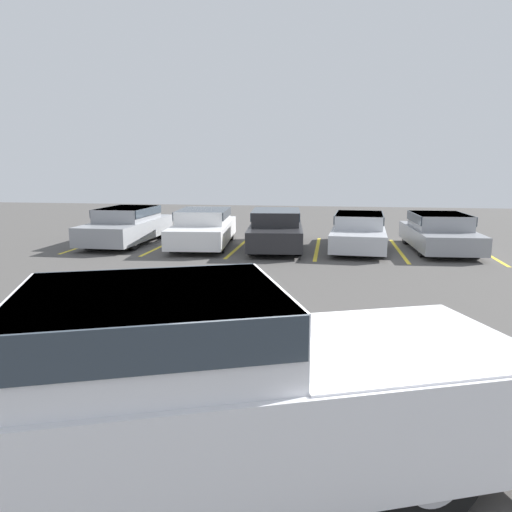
% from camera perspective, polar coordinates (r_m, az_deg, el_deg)
% --- Properties ---
extents(ground_plane, '(60.00, 60.00, 0.00)m').
position_cam_1_polar(ground_plane, '(5.35, 2.87, -21.44)').
color(ground_plane, '#4C4947').
extents(stall_stripe_a, '(0.12, 4.76, 0.01)m').
position_cam_1_polar(stall_stripe_a, '(19.17, -18.04, 1.45)').
color(stall_stripe_a, yellow).
rests_on(stall_stripe_a, ground_plane).
extents(stall_stripe_b, '(0.12, 4.76, 0.01)m').
position_cam_1_polar(stall_stripe_b, '(18.11, -10.37, 1.29)').
color(stall_stripe_b, yellow).
rests_on(stall_stripe_b, ground_plane).
extents(stall_stripe_c, '(0.12, 4.76, 0.01)m').
position_cam_1_polar(stall_stripe_c, '(17.42, -1.92, 1.10)').
color(stall_stripe_c, yellow).
rests_on(stall_stripe_c, ground_plane).
extents(stall_stripe_d, '(0.12, 4.76, 0.01)m').
position_cam_1_polar(stall_stripe_d, '(17.14, 7.00, 0.87)').
color(stall_stripe_d, yellow).
rests_on(stall_stripe_d, ground_plane).
extents(stall_stripe_e, '(0.12, 4.76, 0.01)m').
position_cam_1_polar(stall_stripe_e, '(17.28, 16.01, 0.62)').
color(stall_stripe_e, yellow).
rests_on(stall_stripe_e, ground_plane).
extents(stall_stripe_f, '(0.12, 4.76, 0.01)m').
position_cam_1_polar(stall_stripe_f, '(17.83, 24.66, 0.36)').
color(stall_stripe_f, yellow).
rests_on(stall_stripe_f, ground_plane).
extents(pickup_truck, '(6.31, 4.01, 1.81)m').
position_cam_1_polar(pickup_truck, '(4.47, -7.42, -15.04)').
color(pickup_truck, silver).
rests_on(pickup_truck, ground_plane).
extents(parked_sedan_a, '(1.88, 4.79, 1.29)m').
position_cam_1_polar(parked_sedan_a, '(18.68, -14.50, 3.54)').
color(parked_sedan_a, gray).
rests_on(parked_sedan_a, ground_plane).
extents(parked_sedan_b, '(2.27, 4.86, 1.27)m').
position_cam_1_polar(parked_sedan_b, '(17.61, -6.02, 3.38)').
color(parked_sedan_b, silver).
rests_on(parked_sedan_b, ground_plane).
extents(parked_sedan_c, '(2.12, 4.71, 1.30)m').
position_cam_1_polar(parked_sedan_c, '(17.03, 2.29, 3.22)').
color(parked_sedan_c, '#232326').
rests_on(parked_sedan_c, ground_plane).
extents(parked_sedan_d, '(2.01, 4.79, 1.20)m').
position_cam_1_polar(parked_sedan_d, '(17.24, 11.67, 2.93)').
color(parked_sedan_d, '#B7BABF').
rests_on(parked_sedan_d, ground_plane).
extents(parked_sedan_e, '(2.06, 4.46, 1.22)m').
position_cam_1_polar(parked_sedan_e, '(17.64, 20.22, 2.70)').
color(parked_sedan_e, gray).
rests_on(parked_sedan_e, ground_plane).
extents(traffic_cone, '(0.41, 0.41, 0.69)m').
position_cam_1_polar(traffic_cone, '(9.12, -27.17, -6.66)').
color(traffic_cone, black).
rests_on(traffic_cone, ground_plane).
extents(wheel_stop_curb, '(1.93, 0.20, 0.14)m').
position_cam_1_polar(wheel_stop_curb, '(20.92, -5.83, 2.81)').
color(wheel_stop_curb, '#B7B2A8').
rests_on(wheel_stop_curb, ground_plane).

